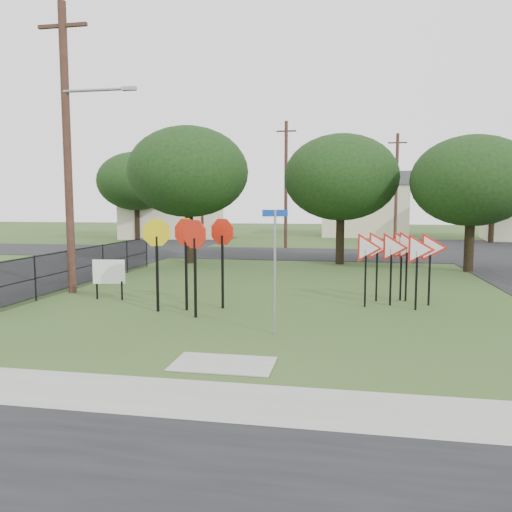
% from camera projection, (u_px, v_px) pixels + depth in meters
% --- Properties ---
extents(ground, '(140.00, 140.00, 0.00)m').
position_uv_depth(ground, '(247.00, 334.00, 12.18)').
color(ground, '#29461A').
extents(sidewalk, '(30.00, 1.60, 0.02)m').
position_uv_depth(sidewalk, '(196.00, 399.00, 8.07)').
color(sidewalk, gray).
rests_on(sidewalk, ground).
extents(planting_strip, '(30.00, 0.80, 0.02)m').
position_uv_depth(planting_strip, '(170.00, 432.00, 6.90)').
color(planting_strip, '#29461A').
rests_on(planting_strip, ground).
extents(street_left, '(8.00, 50.00, 0.02)m').
position_uv_depth(street_left, '(45.00, 270.00, 24.12)').
color(street_left, black).
rests_on(street_left, ground).
extents(street_far, '(60.00, 8.00, 0.02)m').
position_uv_depth(street_far, '(309.00, 254.00, 31.75)').
color(street_far, black).
rests_on(street_far, ground).
extents(curb_pad, '(2.00, 1.20, 0.02)m').
position_uv_depth(curb_pad, '(223.00, 364.00, 9.83)').
color(curb_pad, gray).
rests_on(curb_pad, ground).
extents(street_name_sign, '(0.58, 0.26, 3.02)m').
position_uv_depth(street_name_sign, '(275.00, 264.00, 11.96)').
color(street_name_sign, gray).
rests_on(street_name_sign, ground).
extents(stop_sign_cluster, '(2.55, 2.34, 2.75)m').
position_uv_depth(stop_sign_cluster, '(189.00, 243.00, 14.74)').
color(stop_sign_cluster, black).
rests_on(stop_sign_cluster, ground).
extents(yield_sign_cluster, '(2.95, 1.92, 2.34)m').
position_uv_depth(yield_sign_cluster, '(399.00, 250.00, 15.61)').
color(yield_sign_cluster, black).
rests_on(yield_sign_cluster, ground).
extents(info_board, '(1.06, 0.21, 1.33)m').
position_uv_depth(info_board, '(109.00, 273.00, 16.47)').
color(info_board, black).
rests_on(info_board, ground).
extents(utility_pole_main, '(3.55, 0.33, 10.00)m').
position_uv_depth(utility_pole_main, '(69.00, 145.00, 17.34)').
color(utility_pole_main, '#4A2D22').
rests_on(utility_pole_main, ground).
extents(far_pole_a, '(1.40, 0.24, 9.00)m').
position_uv_depth(far_pole_a, '(286.00, 184.00, 35.55)').
color(far_pole_a, '#4A2D22').
rests_on(far_pole_a, ground).
extents(far_pole_b, '(1.40, 0.24, 8.50)m').
position_uv_depth(far_pole_b, '(396.00, 189.00, 38.06)').
color(far_pole_b, '#4A2D22').
rests_on(far_pole_b, ground).
extents(far_pole_c, '(1.40, 0.24, 9.00)m').
position_uv_depth(far_pole_c, '(202.00, 187.00, 42.85)').
color(far_pole_c, '#4A2D22').
rests_on(far_pole_c, ground).
extents(fence_run, '(0.05, 11.55, 1.50)m').
position_uv_depth(fence_run, '(89.00, 265.00, 19.58)').
color(fence_run, black).
rests_on(fence_run, ground).
extents(house_left, '(10.58, 8.88, 7.20)m').
position_uv_depth(house_left, '(174.00, 199.00, 47.58)').
color(house_left, beige).
rests_on(house_left, ground).
extents(house_mid, '(8.40, 8.40, 6.20)m').
position_uv_depth(house_mid, '(364.00, 204.00, 50.28)').
color(house_mid, beige).
rests_on(house_mid, ground).
extents(tree_near_left, '(6.40, 6.40, 7.27)m').
position_uv_depth(tree_near_left, '(188.00, 172.00, 26.46)').
color(tree_near_left, black).
rests_on(tree_near_left, ground).
extents(tree_near_mid, '(6.00, 6.00, 6.80)m').
position_uv_depth(tree_near_mid, '(341.00, 178.00, 26.03)').
color(tree_near_mid, black).
rests_on(tree_near_mid, ground).
extents(tree_near_right, '(5.60, 5.60, 6.33)m').
position_uv_depth(tree_near_right, '(472.00, 181.00, 23.04)').
color(tree_near_right, black).
rests_on(tree_near_right, ground).
extents(tree_far_left, '(6.80, 6.80, 7.73)m').
position_uv_depth(tree_far_left, '(136.00, 181.00, 43.87)').
color(tree_far_left, black).
rests_on(tree_far_left, ground).
extents(tree_far_right, '(6.00, 6.00, 6.80)m').
position_uv_depth(tree_far_right, '(493.00, 187.00, 40.52)').
color(tree_far_right, black).
rests_on(tree_far_right, ground).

